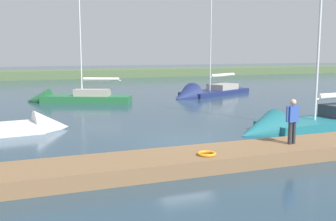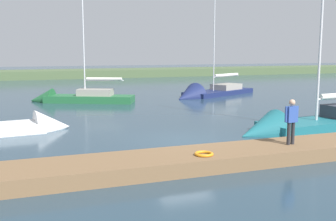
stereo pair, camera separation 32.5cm
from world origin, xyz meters
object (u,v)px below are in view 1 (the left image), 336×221
object	(u,v)px
life_ring_buoy	(207,154)
person_on_dock	(293,118)
sailboat_near_dock	(203,95)
sailboat_far_right	(310,126)
sailboat_inner_slip	(72,100)

from	to	relation	value
life_ring_buoy	person_on_dock	size ratio (longest dim) A/B	0.38
person_on_dock	sailboat_near_dock	bearing A→B (deg)	-24.36
life_ring_buoy	sailboat_far_right	bearing A→B (deg)	-150.71
sailboat_near_dock	sailboat_inner_slip	bearing A→B (deg)	-25.39
sailboat_far_right	person_on_dock	world-z (taller)	sailboat_far_right
sailboat_far_right	person_on_dock	xyz separation A→B (m)	(4.61, 4.39, 1.39)
life_ring_buoy	person_on_dock	xyz separation A→B (m)	(-3.84, -0.35, 0.97)
life_ring_buoy	sailboat_far_right	xyz separation A→B (m)	(-8.45, -4.74, -0.42)
life_ring_buoy	sailboat_near_dock	distance (m)	23.40
sailboat_inner_slip	sailboat_far_right	distance (m)	18.98
sailboat_far_right	life_ring_buoy	bearing A→B (deg)	23.20
life_ring_buoy	sailboat_near_dock	size ratio (longest dim) A/B	0.06
life_ring_buoy	sailboat_inner_slip	world-z (taller)	sailboat_inner_slip
sailboat_far_right	sailboat_inner_slip	bearing A→B (deg)	-63.55
sailboat_inner_slip	person_on_dock	size ratio (longest dim) A/B	5.69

